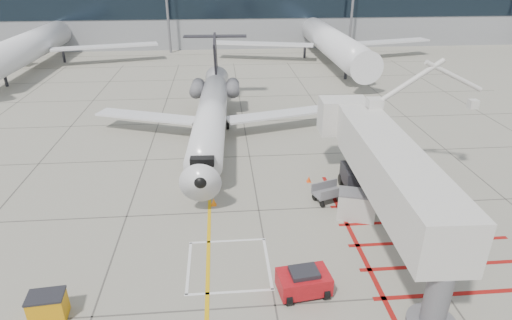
{
  "coord_description": "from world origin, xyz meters",
  "views": [
    {
      "loc": [
        -2.09,
        -18.38,
        14.04
      ],
      "look_at": [
        0.0,
        6.0,
        2.5
      ],
      "focal_mm": 30.0,
      "sensor_mm": 36.0,
      "label": 1
    }
  ],
  "objects_px": {
    "jet_bridge": "(393,183)",
    "spill_bin": "(48,306)",
    "regional_jet": "(209,108)",
    "pushback_tug": "(304,281)"
  },
  "relations": [
    {
      "from": "jet_bridge",
      "to": "spill_bin",
      "type": "xyz_separation_m",
      "value": [
        -16.39,
        -4.26,
        -2.93
      ]
    },
    {
      "from": "spill_bin",
      "to": "regional_jet",
      "type": "bearing_deg",
      "value": 63.9
    },
    {
      "from": "jet_bridge",
      "to": "pushback_tug",
      "type": "bearing_deg",
      "value": -142.94
    },
    {
      "from": "regional_jet",
      "to": "jet_bridge",
      "type": "relative_size",
      "value": 1.51
    },
    {
      "from": "regional_jet",
      "to": "spill_bin",
      "type": "height_order",
      "value": "regional_jet"
    },
    {
      "from": "regional_jet",
      "to": "jet_bridge",
      "type": "xyz_separation_m",
      "value": [
        9.67,
        -13.16,
        0.03
      ]
    },
    {
      "from": "pushback_tug",
      "to": "spill_bin",
      "type": "distance_m",
      "value": 11.17
    },
    {
      "from": "jet_bridge",
      "to": "regional_jet",
      "type": "bearing_deg",
      "value": 128.33
    },
    {
      "from": "regional_jet",
      "to": "jet_bridge",
      "type": "bearing_deg",
      "value": -51.16
    },
    {
      "from": "regional_jet",
      "to": "pushback_tug",
      "type": "distance_m",
      "value": 17.63
    }
  ]
}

